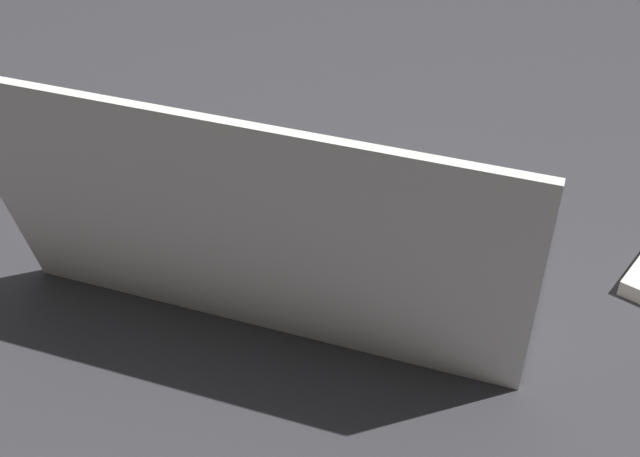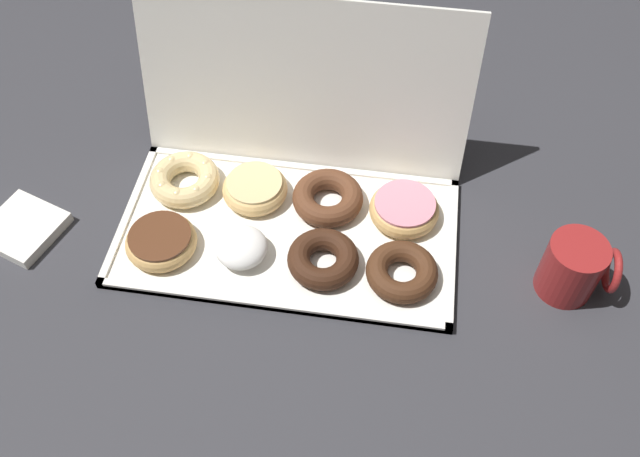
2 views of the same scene
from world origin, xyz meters
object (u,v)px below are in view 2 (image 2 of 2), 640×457
Objects in this scene: chocolate_frosted_donut_0 at (161,241)px; chocolate_cake_ring_donut_3 at (402,272)px; napkin_stack at (23,228)px; chocolate_cake_ring_donut_2 at (323,259)px; glazed_ring_donut_5 at (255,188)px; powdered_filled_donut_1 at (241,247)px; donut_box at (287,233)px; chocolate_cake_ring_donut_6 at (328,198)px; cruller_donut_4 at (185,179)px; coffee_mug at (574,267)px; pink_frosted_donut_7 at (404,209)px.

chocolate_cake_ring_donut_3 is at bearing -0.08° from chocolate_frosted_donut_0.
napkin_stack is (-0.63, 0.01, -0.02)m from chocolate_cake_ring_donut_3.
chocolate_frosted_donut_0 is 1.01× the size of chocolate_cake_ring_donut_2.
powdered_filled_donut_1 is at bearing -87.95° from glazed_ring_donut_5.
chocolate_frosted_donut_0 is (-0.19, -0.06, 0.02)m from donut_box.
donut_box is 0.09m from chocolate_cake_ring_donut_6.
powdered_filled_donut_1 is at bearing -44.94° from cruller_donut_4.
glazed_ring_donut_5 reaches higher than chocolate_cake_ring_donut_3.
donut_box is at bearing 139.23° from chocolate_cake_ring_donut_2.
cruller_donut_4 is 0.12m from glazed_ring_donut_5.
chocolate_cake_ring_donut_3 is at bearing -2.30° from chocolate_cake_ring_donut_2.
napkin_stack is at bearing 178.90° from chocolate_frosted_donut_0.
donut_box is at bearing 7.75° from napkin_stack.
cruller_donut_4 is 0.65m from coffee_mug.
chocolate_cake_ring_donut_6 is 0.51m from napkin_stack.
cruller_donut_4 is at bearing 160.84° from chocolate_cake_ring_donut_3.
donut_box is at bearing 18.29° from chocolate_frosted_donut_0.
chocolate_cake_ring_donut_3 is 0.29m from glazed_ring_donut_5.
coffee_mug reaches higher than napkin_stack.
chocolate_cake_ring_donut_6 is 0.13m from pink_frosted_donut_7.
pink_frosted_donut_7 is (0.38, 0.12, 0.00)m from chocolate_frosted_donut_0.
cruller_donut_4 is at bearing 170.74° from coffee_mug.
chocolate_cake_ring_donut_6 is (0.25, 0.13, -0.00)m from chocolate_frosted_donut_0.
cruller_donut_4 is 0.25m from chocolate_cake_ring_donut_6.
chocolate_cake_ring_donut_2 is at bearing -176.39° from coffee_mug.
powdered_filled_donut_1 is at bearing 2.16° from chocolate_frosted_donut_0.
cruller_donut_4 reaches higher than chocolate_cake_ring_donut_2.
napkin_stack is (-0.62, -0.12, -0.02)m from pink_frosted_donut_7.
powdered_filled_donut_1 reaches higher than chocolate_cake_ring_donut_6.
chocolate_cake_ring_donut_2 reaches higher than donut_box.
glazed_ring_donut_5 is 0.96× the size of pink_frosted_donut_7.
pink_frosted_donut_7 is (0.13, -0.01, 0.00)m from chocolate_cake_ring_donut_6.
glazed_ring_donut_5 is at bearing 168.83° from coffee_mug.
chocolate_cake_ring_donut_6 and pink_frosted_donut_7 have the same top height.
chocolate_frosted_donut_0 is 1.03× the size of glazed_ring_donut_5.
cruller_donut_4 reaches higher than chocolate_frosted_donut_0.
chocolate_cake_ring_donut_2 reaches higher than napkin_stack.
coffee_mug reaches higher than chocolate_frosted_donut_0.
chocolate_cake_ring_donut_2 is at bearing -42.88° from glazed_ring_donut_5.
napkin_stack is at bearing -179.96° from powdered_filled_donut_1.
pink_frosted_donut_7 is at bearing 10.80° from napkin_stack.
chocolate_cake_ring_donut_6 is at bearing -0.81° from cruller_donut_4.
powdered_filled_donut_1 reaches higher than glazed_ring_donut_5.
pink_frosted_donut_7 is at bearing 17.63° from donut_box.
chocolate_cake_ring_donut_3 is 0.97× the size of pink_frosted_donut_7.
chocolate_frosted_donut_0 is at bearing -152.80° from chocolate_cake_ring_donut_6.
glazed_ring_donut_5 is at bearing 45.92° from chocolate_frosted_donut_0.
glazed_ring_donut_5 reaches higher than donut_box.
powdered_filled_donut_1 is (-0.06, -0.06, 0.03)m from donut_box.
chocolate_frosted_donut_0 is at bearing 179.92° from chocolate_cake_ring_donut_3.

